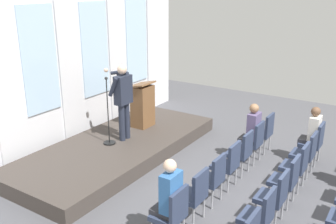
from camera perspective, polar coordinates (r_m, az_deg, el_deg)
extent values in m
plane|color=#4C4C51|center=(7.38, 16.36, -12.92)|extent=(13.58, 13.58, 0.00)
cube|color=silver|center=(9.30, -14.82, 8.31)|extent=(8.54, 0.10, 4.40)
cube|color=silver|center=(8.71, -18.70, 7.39)|extent=(0.91, 0.04, 2.33)
cube|color=silver|center=(9.10, -15.73, 8.01)|extent=(0.20, 0.08, 4.40)
cube|color=silver|center=(9.84, -10.90, 9.22)|extent=(0.91, 0.04, 2.33)
cube|color=silver|center=(10.29, -8.57, 9.65)|extent=(0.20, 0.08, 4.40)
cube|color=silver|center=(11.12, -4.75, 10.53)|extent=(0.91, 0.04, 2.33)
cube|color=silver|center=(11.61, -2.91, 10.83)|extent=(0.20, 0.08, 4.40)
cube|color=#3F3833|center=(8.93, -7.52, -5.37)|extent=(5.26, 2.24, 0.32)
cylinder|color=#232838|center=(8.77, -6.93, -1.59)|extent=(0.14, 0.14, 0.87)
cylinder|color=#232838|center=(8.90, -6.20, -1.26)|extent=(0.14, 0.14, 0.87)
cube|color=#232838|center=(8.61, -6.75, 3.33)|extent=(0.42, 0.22, 0.65)
cube|color=#B28C19|center=(8.66, -7.35, 3.93)|extent=(0.06, 0.01, 0.39)
sphere|color=beige|center=(8.51, -6.92, 6.33)|extent=(0.21, 0.21, 0.21)
cylinder|color=#232838|center=(8.46, -8.23, 3.73)|extent=(0.09, 0.28, 0.45)
cylinder|color=#232838|center=(8.73, -6.82, 5.74)|extent=(0.15, 0.36, 0.15)
cylinder|color=#232838|center=(8.78, -7.65, 5.90)|extent=(0.11, 0.34, 0.15)
sphere|color=beige|center=(8.89, -9.28, 6.21)|extent=(0.10, 0.10, 0.10)
cylinder|color=black|center=(8.79, -8.75, -4.58)|extent=(0.28, 0.28, 0.03)
cylinder|color=black|center=(8.53, -9.00, 0.00)|extent=(0.02, 0.02, 1.45)
sphere|color=#262626|center=(8.32, -9.26, 5.00)|extent=(0.07, 0.07, 0.07)
cube|color=brown|center=(9.59, -3.82, 0.86)|extent=(0.52, 0.40, 1.05)
cube|color=brown|center=(9.45, -3.99, 4.15)|extent=(0.60, 0.48, 0.14)
cylinder|color=#99999E|center=(6.29, -0.40, -15.89)|extent=(0.04, 0.04, 0.40)
cube|color=#2D3851|center=(5.96, 0.02, -15.31)|extent=(0.46, 0.44, 0.08)
cube|color=#2D3851|center=(5.72, 1.66, -13.64)|extent=(0.46, 0.06, 0.46)
cylinder|color=#2D2D33|center=(6.22, -0.96, -16.10)|extent=(0.10, 0.10, 0.44)
cube|color=#2D2D33|center=(5.95, -0.48, -14.65)|extent=(0.34, 0.36, 0.12)
cube|color=#3366A5|center=(5.70, 0.45, -11.89)|extent=(0.36, 0.20, 0.62)
sphere|color=beige|center=(5.51, 0.28, -8.08)|extent=(0.20, 0.20, 0.20)
cylinder|color=#99999E|center=(6.77, 2.79, -13.19)|extent=(0.04, 0.04, 0.40)
cylinder|color=#99999E|center=(6.51, 1.13, -14.60)|extent=(0.04, 0.04, 0.40)
cylinder|color=#99999E|center=(6.63, 5.40, -13.99)|extent=(0.04, 0.04, 0.40)
cylinder|color=#99999E|center=(6.36, 3.83, -15.49)|extent=(0.04, 0.04, 0.40)
cube|color=#2D3851|center=(6.44, 3.33, -12.51)|extent=(0.46, 0.44, 0.08)
cube|color=#2D3851|center=(6.22, 4.92, -10.85)|extent=(0.46, 0.06, 0.46)
cylinder|color=#99999E|center=(7.27, 5.49, -10.83)|extent=(0.04, 0.04, 0.40)
cylinder|color=#99999E|center=(7.00, 4.09, -12.07)|extent=(0.04, 0.04, 0.40)
cylinder|color=#99999E|center=(7.15, 7.95, -11.51)|extent=(0.04, 0.04, 0.40)
cylinder|color=#99999E|center=(6.86, 6.63, -12.81)|extent=(0.04, 0.04, 0.40)
cube|color=#2D3851|center=(6.95, 6.11, -10.08)|extent=(0.46, 0.44, 0.08)
cube|color=#2D3851|center=(6.75, 7.64, -8.46)|extent=(0.46, 0.06, 0.46)
cylinder|color=#99999E|center=(7.80, 7.81, -8.76)|extent=(0.04, 0.04, 0.40)
cylinder|color=#99999E|center=(7.51, 6.60, -9.84)|extent=(0.04, 0.04, 0.40)
cylinder|color=#99999E|center=(7.68, 10.12, -9.34)|extent=(0.04, 0.04, 0.40)
cylinder|color=#99999E|center=(7.39, 8.99, -10.47)|extent=(0.04, 0.04, 0.40)
cube|color=#2D3851|center=(7.49, 8.47, -7.97)|extent=(0.46, 0.44, 0.08)
cube|color=#2D3851|center=(7.30, 9.93, -6.41)|extent=(0.46, 0.06, 0.46)
cylinder|color=#99999E|center=(8.35, 9.80, -6.95)|extent=(0.04, 0.04, 0.40)
cylinder|color=#99999E|center=(8.05, 8.76, -7.90)|extent=(0.04, 0.04, 0.40)
cylinder|color=#99999E|center=(8.24, 11.98, -7.46)|extent=(0.04, 0.04, 0.40)
cylinder|color=#99999E|center=(7.94, 11.01, -8.44)|extent=(0.04, 0.04, 0.40)
cube|color=#2D3851|center=(8.04, 10.48, -6.14)|extent=(0.46, 0.44, 0.08)
cube|color=#2D3851|center=(7.87, 11.87, -4.65)|extent=(0.46, 0.06, 0.46)
cylinder|color=#99999E|center=(8.92, 11.53, -5.36)|extent=(0.04, 0.04, 0.40)
cylinder|color=#99999E|center=(8.61, 10.62, -6.19)|extent=(0.04, 0.04, 0.40)
cylinder|color=#99999E|center=(8.81, 13.58, -5.81)|extent=(0.04, 0.04, 0.40)
cylinder|color=#99999E|center=(8.50, 12.74, -6.67)|extent=(0.04, 0.04, 0.40)
cube|color=#2D3851|center=(8.61, 12.23, -4.55)|extent=(0.46, 0.44, 0.08)
cube|color=#2D3851|center=(8.45, 13.55, -3.12)|extent=(0.46, 0.06, 0.46)
cylinder|color=#2D2D33|center=(8.68, 10.80, -5.84)|extent=(0.10, 0.10, 0.44)
cylinder|color=#2D2D33|center=(8.83, 11.25, -5.43)|extent=(0.10, 0.10, 0.44)
cube|color=#2D2D33|center=(8.61, 11.88, -4.10)|extent=(0.34, 0.36, 0.12)
cube|color=#594C72|center=(8.45, 12.73, -2.05)|extent=(0.36, 0.20, 0.58)
sphere|color=#8C6647|center=(8.32, 12.79, 0.55)|extent=(0.20, 0.20, 0.20)
cylinder|color=#99999E|center=(9.50, 13.04, -3.95)|extent=(0.04, 0.04, 0.40)
cylinder|color=#99999E|center=(9.18, 12.25, -4.69)|extent=(0.04, 0.04, 0.40)
cylinder|color=#99999E|center=(9.40, 14.98, -4.35)|extent=(0.04, 0.04, 0.40)
cylinder|color=#99999E|center=(9.08, 14.25, -5.12)|extent=(0.04, 0.04, 0.40)
cube|color=#2D3851|center=(9.20, 13.74, -3.15)|extent=(0.46, 0.44, 0.08)
cube|color=#2D3851|center=(9.05, 15.00, -1.78)|extent=(0.46, 0.06, 0.46)
cylinder|color=#99999E|center=(6.37, 11.88, -15.84)|extent=(0.04, 0.04, 0.40)
cube|color=#2D3851|center=(6.05, 12.93, -15.23)|extent=(0.46, 0.44, 0.08)
cube|color=#2D3851|center=(5.86, 14.91, -13.48)|extent=(0.46, 0.06, 0.46)
cylinder|color=#99999E|center=(6.91, 13.98, -13.07)|extent=(0.04, 0.04, 0.40)
cylinder|color=#99999E|center=(6.62, 12.90, -14.51)|extent=(0.04, 0.04, 0.40)
cylinder|color=#99999E|center=(6.83, 16.74, -13.73)|extent=(0.04, 0.04, 0.40)
cylinder|color=#99999E|center=(6.54, 15.78, -15.23)|extent=(0.04, 0.04, 0.40)
cube|color=#2D3851|center=(6.60, 15.03, -12.36)|extent=(0.46, 0.44, 0.08)
cube|color=#2D3851|center=(6.42, 16.86, -10.67)|extent=(0.46, 0.06, 0.46)
cylinder|color=#99999E|center=(7.46, 15.74, -10.68)|extent=(0.04, 0.04, 0.40)
cylinder|color=#99999E|center=(7.16, 14.83, -11.93)|extent=(0.04, 0.04, 0.40)
cylinder|color=#99999E|center=(7.39, 18.28, -11.26)|extent=(0.04, 0.04, 0.40)
cylinder|color=#99999E|center=(7.09, 17.48, -12.54)|extent=(0.04, 0.04, 0.40)
cube|color=#2D3851|center=(7.16, 16.76, -9.92)|extent=(0.46, 0.44, 0.08)
cube|color=#2D3851|center=(7.00, 18.46, -8.31)|extent=(0.46, 0.06, 0.46)
cylinder|color=#99999E|center=(8.04, 17.23, -8.63)|extent=(0.04, 0.04, 0.40)
cylinder|color=#99999E|center=(7.72, 16.45, -9.70)|extent=(0.04, 0.04, 0.40)
cylinder|color=#99999E|center=(7.97, 19.59, -9.13)|extent=(0.04, 0.04, 0.40)
cylinder|color=#99999E|center=(7.66, 18.91, -10.24)|extent=(0.04, 0.04, 0.40)
cube|color=#2D3851|center=(7.74, 18.22, -7.84)|extent=(0.46, 0.44, 0.08)
cube|color=#2D3851|center=(7.59, 19.81, -6.30)|extent=(0.46, 0.06, 0.46)
cylinder|color=#99999E|center=(8.62, 18.50, -6.85)|extent=(0.04, 0.04, 0.40)
cylinder|color=#99999E|center=(8.30, 17.83, -7.78)|extent=(0.04, 0.04, 0.40)
cylinder|color=#99999E|center=(8.56, 20.70, -7.29)|extent=(0.04, 0.04, 0.40)
cylinder|color=#99999E|center=(8.24, 20.12, -8.26)|extent=(0.04, 0.04, 0.40)
cube|color=#2D3851|center=(8.33, 19.46, -6.05)|extent=(0.46, 0.44, 0.08)
cube|color=#2D3851|center=(8.19, 20.95, -4.59)|extent=(0.46, 0.06, 0.46)
cylinder|color=#99999E|center=(9.22, 19.60, -5.29)|extent=(0.04, 0.04, 0.40)
cylinder|color=#99999E|center=(8.89, 19.02, -6.10)|extent=(0.04, 0.04, 0.40)
cylinder|color=#99999E|center=(9.16, 21.66, -5.69)|extent=(0.04, 0.04, 0.40)
cylinder|color=#99999E|center=(8.83, 21.16, -6.53)|extent=(0.04, 0.04, 0.40)
cube|color=#2D3851|center=(8.93, 20.53, -4.49)|extent=(0.46, 0.44, 0.08)
cube|color=#2D3851|center=(8.80, 21.93, -3.11)|extent=(0.46, 0.06, 0.46)
cylinder|color=#2D2D33|center=(8.97, 19.12, -5.77)|extent=(0.10, 0.10, 0.44)
cylinder|color=#2D2D33|center=(9.13, 19.41, -5.36)|extent=(0.10, 0.10, 0.44)
cube|color=#2D2D33|center=(8.92, 20.20, -4.07)|extent=(0.34, 0.36, 0.12)
cube|color=silver|center=(8.79, 21.13, -2.26)|extent=(0.36, 0.20, 0.53)
sphere|color=brown|center=(8.68, 21.28, 0.07)|extent=(0.20, 0.20, 0.20)
cylinder|color=#99999E|center=(6.71, 23.35, -15.17)|extent=(0.04, 0.04, 0.40)
cylinder|color=#99999E|center=(6.97, 23.83, -13.90)|extent=(0.04, 0.04, 0.40)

